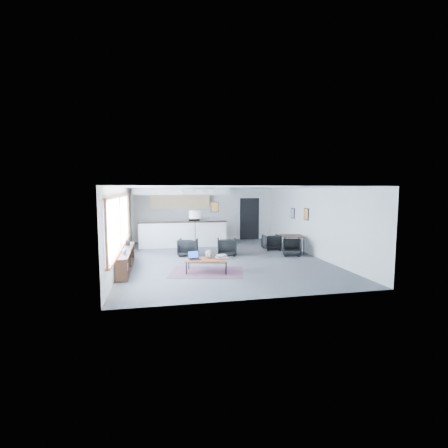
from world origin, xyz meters
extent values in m
cube|color=#4A4A4C|center=(0.00, 0.00, -0.01)|extent=(7.00, 9.00, 0.01)
cube|color=white|center=(0.00, 0.00, 2.60)|extent=(7.00, 9.00, 0.01)
cube|color=silver|center=(0.00, 4.50, 1.30)|extent=(7.00, 0.01, 2.60)
cube|color=silver|center=(0.00, -4.50, 1.30)|extent=(7.00, 0.01, 2.60)
cube|color=silver|center=(-3.50, 0.00, 1.30)|extent=(0.01, 9.00, 2.60)
cube|color=silver|center=(3.50, 0.00, 1.30)|extent=(0.01, 9.00, 2.60)
cube|color=#8CBFFF|center=(-3.47, -0.90, 1.50)|extent=(0.02, 5.80, 1.55)
cube|color=brown|center=(-3.44, -0.90, 0.70)|extent=(0.10, 5.95, 0.06)
cube|color=brown|center=(-3.45, -0.90, 2.30)|extent=(0.06, 5.95, 0.06)
cube|color=brown|center=(-3.45, -3.80, 1.50)|extent=(0.06, 0.06, 1.60)
cube|color=brown|center=(-3.45, -0.90, 1.50)|extent=(0.06, 0.06, 1.60)
cube|color=brown|center=(-3.45, 2.00, 1.50)|extent=(0.06, 0.06, 1.60)
cube|color=#331C12|center=(-3.30, -1.00, 0.62)|extent=(0.35, 3.00, 0.05)
cube|color=#331C12|center=(-3.30, -1.00, 0.05)|extent=(0.35, 3.00, 0.05)
cube|color=#331C12|center=(-3.30, -2.45, 0.33)|extent=(0.33, 0.04, 0.55)
cube|color=#331C12|center=(-3.30, -1.00, 0.33)|extent=(0.33, 0.04, 0.55)
cube|color=#331C12|center=(-3.30, 0.45, 0.33)|extent=(0.33, 0.04, 0.55)
cube|color=#3359A5|center=(-3.30, -2.30, 0.17)|extent=(0.18, 0.04, 0.20)
cube|color=silver|center=(-3.30, -2.13, 0.18)|extent=(0.18, 0.04, 0.22)
cube|color=maroon|center=(-3.30, -1.96, 0.20)|extent=(0.18, 0.04, 0.24)
cube|color=#331C12|center=(-3.30, -1.79, 0.17)|extent=(0.18, 0.04, 0.20)
cube|color=#3359A5|center=(-3.30, -1.62, 0.18)|extent=(0.18, 0.04, 0.22)
cube|color=silver|center=(-3.30, -1.45, 0.20)|extent=(0.18, 0.04, 0.24)
cube|color=maroon|center=(-3.30, -1.28, 0.17)|extent=(0.18, 0.04, 0.20)
cube|color=#331C12|center=(-3.30, -1.11, 0.18)|extent=(0.18, 0.04, 0.22)
cube|color=#3359A5|center=(-3.30, -0.94, 0.20)|extent=(0.18, 0.03, 0.24)
cube|color=silver|center=(-3.30, -0.77, 0.17)|extent=(0.18, 0.03, 0.20)
cube|color=maroon|center=(-3.30, -0.60, 0.18)|extent=(0.18, 0.03, 0.22)
cube|color=#331C12|center=(-3.30, -0.43, 0.20)|extent=(0.18, 0.04, 0.24)
cube|color=black|center=(-3.30, -0.20, 0.73)|extent=(0.14, 0.02, 0.18)
sphere|color=#264C99|center=(-3.28, -1.60, 0.71)|extent=(0.14, 0.14, 0.14)
cube|color=white|center=(-1.20, 2.70, 0.55)|extent=(3.80, 0.25, 1.10)
cube|color=#331C12|center=(-1.20, 2.70, 1.11)|extent=(3.85, 0.32, 0.04)
cube|color=white|center=(-1.20, 4.15, 0.45)|extent=(3.80, 0.60, 0.90)
cube|color=#2D2D2D|center=(-1.20, 4.15, 0.91)|extent=(3.82, 0.62, 0.04)
cube|color=tan|center=(-1.20, 4.30, 1.95)|extent=(2.80, 0.35, 0.70)
cube|color=white|center=(-1.20, 3.60, 2.45)|extent=(4.20, 1.80, 0.30)
cube|color=black|center=(0.20, 2.71, 1.75)|extent=(0.35, 0.03, 0.45)
cube|color=orange|center=(0.20, 2.69, 1.75)|extent=(0.30, 0.01, 0.40)
cube|color=black|center=(2.30, 4.42, 1.05)|extent=(1.00, 0.12, 2.10)
cube|color=white|center=(1.78, 4.43, 1.05)|extent=(0.06, 0.10, 2.10)
cube|color=white|center=(2.82, 4.43, 1.05)|extent=(0.06, 0.10, 2.10)
cube|color=white|center=(2.30, 4.43, 2.12)|extent=(1.10, 0.10, 0.06)
cube|color=silver|center=(-0.60, 2.20, 2.56)|extent=(1.60, 0.04, 0.04)
cylinder|color=silver|center=(-1.25, 2.20, 2.48)|extent=(0.07, 0.07, 0.09)
cylinder|color=silver|center=(-0.80, 2.20, 2.48)|extent=(0.07, 0.07, 0.09)
cylinder|color=silver|center=(-0.35, 2.20, 2.48)|extent=(0.07, 0.07, 0.09)
cylinder|color=silver|center=(0.10, 2.20, 2.48)|extent=(0.07, 0.07, 0.09)
cube|color=black|center=(3.47, 0.40, 1.55)|extent=(0.03, 0.38, 0.48)
cube|color=orange|center=(3.46, 0.40, 1.55)|extent=(0.00, 0.32, 0.42)
cube|color=black|center=(3.47, 1.70, 1.50)|extent=(0.03, 0.34, 0.44)
cube|color=#859FC5|center=(3.46, 1.70, 1.50)|extent=(0.00, 0.28, 0.38)
cube|color=#4F2E3D|center=(-0.86, -1.83, 0.01)|extent=(2.48, 1.96, 0.01)
cube|color=brown|center=(-0.86, -1.83, 0.39)|extent=(1.39, 0.95, 0.05)
cube|color=black|center=(-1.49, -1.99, 0.19)|extent=(0.04, 0.04, 0.37)
cube|color=black|center=(-1.36, -1.42, 0.19)|extent=(0.04, 0.04, 0.37)
cube|color=black|center=(-0.35, -2.25, 0.19)|extent=(0.04, 0.04, 0.37)
cube|color=black|center=(-0.22, -1.67, 0.19)|extent=(0.04, 0.04, 0.37)
cube|color=black|center=(-0.92, -2.12, 0.36)|extent=(1.19, 0.30, 0.03)
cube|color=black|center=(-0.79, -1.54, 0.36)|extent=(1.19, 0.30, 0.03)
cube|color=black|center=(-1.23, -1.83, 0.43)|extent=(0.37, 0.30, 0.02)
cube|color=black|center=(-1.26, -1.71, 0.55)|extent=(0.34, 0.12, 0.22)
cube|color=blue|center=(-1.26, -1.71, 0.55)|extent=(0.31, 0.10, 0.19)
sphere|color=gray|center=(-0.77, -1.79, 0.55)|extent=(0.27, 0.27, 0.27)
cube|color=silver|center=(-0.38, -1.77, 0.44)|extent=(0.36, 0.31, 0.04)
cube|color=#3359A5|center=(-0.38, -1.77, 0.47)|extent=(0.33, 0.28, 0.03)
cube|color=silver|center=(-0.39, -1.79, 0.50)|extent=(0.30, 0.25, 0.03)
cube|color=#E5590C|center=(-0.74, -2.02, 0.42)|extent=(0.11, 0.11, 0.01)
imported|color=black|center=(-1.18, 0.84, 0.36)|extent=(0.84, 0.81, 0.71)
imported|color=black|center=(0.30, 0.61, 0.36)|extent=(0.81, 0.77, 0.73)
cylinder|color=black|center=(-0.80, 1.58, 0.02)|extent=(0.36, 0.36, 0.03)
cylinder|color=black|center=(-0.80, 1.58, 0.73)|extent=(0.03, 0.03, 1.42)
cylinder|color=#F1E7C6|center=(-0.80, 1.58, 1.52)|extent=(0.60, 0.60, 0.31)
cube|color=#331C12|center=(2.92, 0.49, 0.69)|extent=(0.96, 0.96, 0.04)
cylinder|color=black|center=(2.50, 0.18, 0.34)|extent=(0.04, 0.04, 0.67)
cylinder|color=black|center=(2.61, 0.92, 0.34)|extent=(0.04, 0.04, 0.67)
cylinder|color=black|center=(3.23, 0.06, 0.34)|extent=(0.04, 0.04, 0.67)
cylinder|color=black|center=(3.35, 0.80, 0.34)|extent=(0.04, 0.04, 0.67)
imported|color=black|center=(2.71, 0.01, 0.30)|extent=(0.72, 0.70, 0.59)
imported|color=black|center=(2.41, 1.43, 0.30)|extent=(0.58, 0.54, 0.59)
imported|color=black|center=(-0.53, 4.15, 1.11)|extent=(0.56, 0.36, 0.35)
camera|label=1|loc=(-2.33, -11.43, 2.51)|focal=26.00mm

